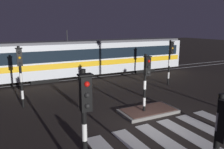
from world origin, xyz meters
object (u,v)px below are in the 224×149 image
object	(u,v)px
traffic_light_median_centre	(146,76)
tram	(96,57)
traffic_light_corner_far_left	(20,68)
traffic_light_corner_near_left	(85,114)
traffic_light_kerb_mid_left	(221,139)
traffic_light_corner_far_right	(170,56)

from	to	relation	value
traffic_light_median_centre	tram	size ratio (longest dim) A/B	0.18
traffic_light_corner_far_left	tram	world-z (taller)	tram
traffic_light_corner_near_left	traffic_light_kerb_mid_left	xyz separation A→B (m)	(2.44, -2.15, -0.25)
traffic_light_kerb_mid_left	traffic_light_median_centre	bearing A→B (deg)	70.49
traffic_light_corner_far_left	traffic_light_median_centre	xyz separation A→B (m)	(5.53, -3.84, -0.20)
traffic_light_corner_far_left	tram	xyz separation A→B (m)	(6.90, 6.06, -0.52)
traffic_light_corner_far_right	tram	bearing A→B (deg)	123.10
traffic_light_corner_far_right	traffic_light_kerb_mid_left	world-z (taller)	traffic_light_corner_far_right
traffic_light_corner_far_left	traffic_light_median_centre	world-z (taller)	traffic_light_corner_far_left
traffic_light_kerb_mid_left	tram	size ratio (longest dim) A/B	0.17
traffic_light_corner_far_right	traffic_light_corner_near_left	xyz separation A→B (m)	(-9.65, -8.00, -0.02)
traffic_light_corner_near_left	tram	world-z (taller)	tram
traffic_light_median_centre	tram	distance (m)	10.01
traffic_light_corner_far_left	traffic_light_kerb_mid_left	bearing A→B (deg)	-70.78
traffic_light_corner_near_left	traffic_light_median_centre	bearing A→B (deg)	39.96
traffic_light_corner_far_right	traffic_light_kerb_mid_left	size ratio (longest dim) A/B	1.14
traffic_light_corner_near_left	tram	bearing A→B (deg)	66.65
traffic_light_corner_far_right	traffic_light_corner_near_left	bearing A→B (deg)	-140.36
traffic_light_corner_near_left	traffic_light_kerb_mid_left	world-z (taller)	traffic_light_corner_near_left
traffic_light_corner_far_right	tram	size ratio (longest dim) A/B	0.20
traffic_light_corner_far_right	traffic_light_corner_far_left	distance (m)	10.64
traffic_light_corner_far_right	traffic_light_corner_far_left	xyz separation A→B (m)	(-10.63, -0.34, -0.01)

